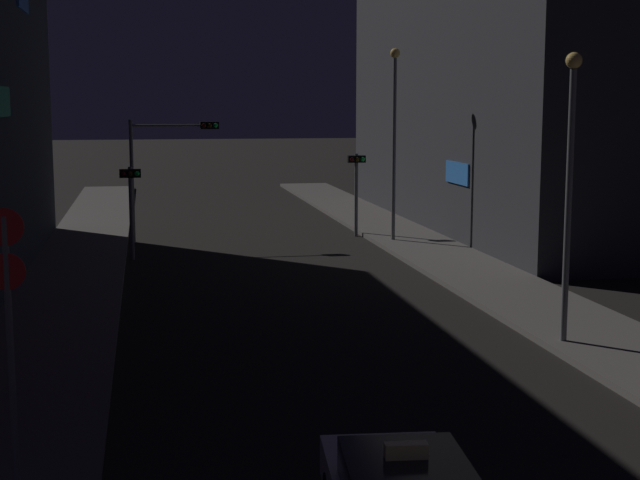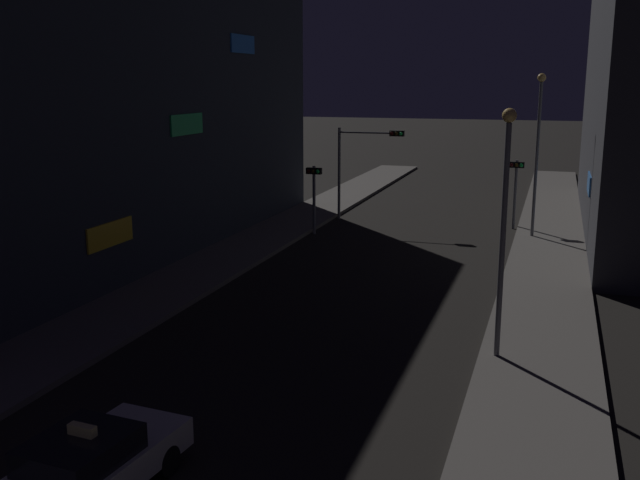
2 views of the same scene
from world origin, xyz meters
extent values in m
cube|color=#5B5651|center=(-6.83, 29.82, 0.09)|extent=(3.35, 63.64, 0.18)
cube|color=#5B5651|center=(6.83, 29.82, 0.09)|extent=(3.35, 63.64, 0.18)
cube|color=#282D38|center=(-13.71, 24.33, 6.52)|extent=(10.42, 30.80, 13.04)
cube|color=yellow|center=(-8.47, 18.17, 2.35)|extent=(0.08, 2.80, 0.90)
cube|color=#26CC66|center=(-8.47, 24.33, 6.00)|extent=(0.08, 2.80, 0.90)
cube|color=#337FE5|center=(-8.47, 30.49, 9.65)|extent=(0.08, 2.80, 0.90)
cube|color=#337FE5|center=(8.47, 32.41, 3.05)|extent=(0.08, 2.80, 0.90)
cube|color=silver|center=(-1.11, 6.27, 0.62)|extent=(2.18, 4.54, 0.60)
cube|color=black|center=(-1.13, 6.07, 1.17)|extent=(1.75, 2.11, 0.50)
cylinder|color=black|center=(-1.79, 7.70, 0.32)|extent=(0.28, 0.66, 0.64)
cylinder|color=black|center=(-0.20, 7.56, 0.32)|extent=(0.28, 0.66, 0.64)
cube|color=#F4E08C|center=(-1.12, 6.17, 1.52)|extent=(0.57, 0.23, 0.20)
cylinder|color=slate|center=(-4.91, 35.66, 2.62)|extent=(0.16, 0.16, 5.25)
cylinder|color=slate|center=(-3.25, 35.66, 5.00)|extent=(3.32, 0.10, 0.10)
cube|color=black|center=(-1.59, 35.66, 5.00)|extent=(0.80, 0.28, 0.32)
sphere|color=#3F0C0C|center=(-1.83, 35.49, 5.00)|extent=(0.20, 0.20, 0.20)
sphere|color=#3F2D0C|center=(-1.59, 35.49, 5.00)|extent=(0.20, 0.20, 0.20)
sphere|color=#19E54C|center=(-1.34, 35.49, 5.00)|extent=(0.20, 0.20, 0.20)
cylinder|color=slate|center=(-4.91, 31.10, 1.78)|extent=(0.16, 0.16, 3.56)
cube|color=black|center=(-4.91, 31.10, 3.31)|extent=(0.80, 0.28, 0.32)
sphere|color=#3F0C0C|center=(-5.16, 30.93, 3.31)|extent=(0.20, 0.20, 0.20)
sphere|color=#3F2D0C|center=(-4.91, 30.93, 3.31)|extent=(0.20, 0.20, 0.20)
sphere|color=#19E54C|center=(-4.66, 30.93, 3.31)|extent=(0.20, 0.20, 0.20)
cylinder|color=slate|center=(4.91, 35.78, 1.86)|extent=(0.16, 0.16, 3.73)
cube|color=black|center=(4.91, 35.78, 3.48)|extent=(0.80, 0.28, 0.32)
sphere|color=#3F0C0C|center=(4.66, 35.60, 3.48)|extent=(0.20, 0.20, 0.20)
sphere|color=#3F2D0C|center=(4.91, 35.60, 3.48)|extent=(0.20, 0.20, 0.20)
sphere|color=#19E54C|center=(5.16, 35.60, 3.48)|extent=(0.20, 0.20, 0.20)
cylinder|color=slate|center=(5.65, 15.95, 3.47)|extent=(0.16, 0.16, 6.58)
sphere|color=#F9C666|center=(5.65, 15.95, 6.95)|extent=(0.39, 0.39, 0.39)
cylinder|color=slate|center=(5.98, 33.33, 3.98)|extent=(0.16, 0.16, 7.61)
sphere|color=#F9C666|center=(5.98, 33.33, 7.99)|extent=(0.41, 0.41, 0.41)
camera|label=1|loc=(-4.34, -5.03, 5.98)|focal=52.72mm
camera|label=2|loc=(6.93, -4.31, 7.87)|focal=40.95mm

